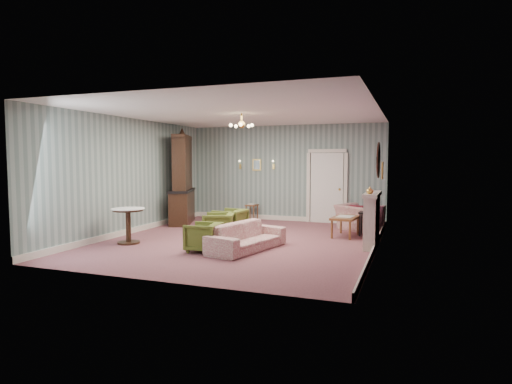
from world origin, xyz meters
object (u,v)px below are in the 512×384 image
at_px(coffee_table, 345,226).
at_px(olive_chair_a, 203,236).
at_px(olive_chair_c, 230,221).
at_px(fireplace, 372,219).
at_px(pedestal_table, 128,226).
at_px(dresser, 182,177).
at_px(side_table_black, 367,224).
at_px(wingback_chair, 359,213).
at_px(sofa_chintz, 247,232).
at_px(olive_chair_b, 219,225).

bearing_deg(coffee_table, olive_chair_a, -132.17).
relative_size(olive_chair_a, olive_chair_c, 0.91).
relative_size(fireplace, pedestal_table, 1.76).
xyz_separation_m(olive_chair_a, fireplace, (3.15, 1.75, 0.25)).
bearing_deg(fireplace, coffee_table, 126.47).
height_order(dresser, side_table_black, dresser).
distance_m(olive_chair_c, wingback_chair, 3.44).
bearing_deg(pedestal_table, fireplace, 17.30).
height_order(fireplace, coffee_table, fireplace).
xyz_separation_m(olive_chair_a, pedestal_table, (-1.94, 0.16, 0.07)).
bearing_deg(sofa_chintz, olive_chair_c, 48.55).
xyz_separation_m(side_table_black, pedestal_table, (-4.89, -2.82, 0.10)).
height_order(olive_chair_b, coffee_table, olive_chair_b).
distance_m(dresser, side_table_black, 5.41).
relative_size(olive_chair_c, fireplace, 0.51).
bearing_deg(olive_chair_b, side_table_black, 101.40).
bearing_deg(dresser, wingback_chair, -15.03).
bearing_deg(olive_chair_a, olive_chair_c, -176.33).
bearing_deg(olive_chair_a, wingback_chair, 140.90).
bearing_deg(fireplace, dresser, 164.80).
distance_m(olive_chair_b, coffee_table, 3.06).
bearing_deg(olive_chair_c, dresser, -116.36).
xyz_separation_m(olive_chair_c, dresser, (-2.10, 1.29, 1.00)).
distance_m(olive_chair_a, coffee_table, 3.65).
xyz_separation_m(dresser, coffee_table, (4.81, -0.55, -1.11)).
bearing_deg(fireplace, sofa_chintz, -151.07).
xyz_separation_m(fireplace, side_table_black, (-0.21, 1.23, -0.29)).
height_order(olive_chair_b, side_table_black, olive_chair_b).
relative_size(coffee_table, side_table_black, 1.64).
distance_m(olive_chair_b, olive_chair_c, 0.68).
distance_m(dresser, coffee_table, 4.96).
height_order(olive_chair_a, pedestal_table, pedestal_table).
bearing_deg(dresser, olive_chair_a, -75.03).
relative_size(olive_chair_c, wingback_chair, 0.69).
relative_size(olive_chair_a, sofa_chintz, 0.34).
height_order(dresser, pedestal_table, dresser).
height_order(olive_chair_c, wingback_chair, wingback_chair).
xyz_separation_m(fireplace, pedestal_table, (-5.10, -1.59, -0.18)).
bearing_deg(olive_chair_b, wingback_chair, 113.90).
relative_size(olive_chair_c, side_table_black, 1.21).
distance_m(olive_chair_a, dresser, 4.15).
distance_m(olive_chair_a, fireplace, 3.62).
relative_size(sofa_chintz, coffee_table, 1.99).
distance_m(olive_chair_b, fireplace, 3.45).
bearing_deg(olive_chair_c, fireplace, 91.88).
bearing_deg(pedestal_table, sofa_chintz, 5.75).
bearing_deg(side_table_black, wingback_chair, 109.80).
bearing_deg(sofa_chintz, dresser, 62.32).
height_order(sofa_chintz, pedestal_table, pedestal_table).
bearing_deg(wingback_chair, fireplace, 135.40).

